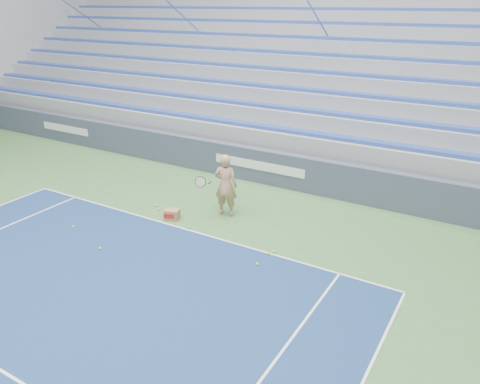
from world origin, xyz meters
The scene contains 12 objects.
sponsor_barrier centered at (0.00, 15.88, 0.55)m, with size 30.00×0.32×1.10m.
bleachers centered at (0.00, 21.60, 2.36)m, with size 31.00×9.15×7.30m.
tennis_player centered at (0.39, 13.19, 0.87)m, with size 0.96×0.88×1.73m.
ball_box centered at (-0.69, 12.21, 0.14)m, with size 0.44×0.39×0.28m.
tennis_ball_0 centered at (2.41, 11.83, 0.03)m, with size 0.07×0.07×0.07m, color #B5EB30.
tennis_ball_1 centered at (2.41, 11.29, 0.03)m, with size 0.07×0.07×0.07m, color #B5EB30.
tennis_ball_2 centered at (-2.58, 10.48, 0.03)m, with size 0.07×0.07×0.07m, color #B5EB30.
tennis_ball_3 centered at (-1.63, 12.63, 0.03)m, with size 0.07×0.07×0.07m, color #B5EB30.
tennis_ball_4 centered at (0.02, 11.99, 0.03)m, with size 0.07×0.07×0.07m, color #B5EB30.
tennis_ball_5 centered at (-1.10, 10.01, 0.03)m, with size 0.07×0.07×0.07m, color #B5EB30.
tennis_ball_6 centered at (-1.38, 12.46, 0.03)m, with size 0.07×0.07×0.07m, color #B5EB30.
tennis_ball_7 centered at (2.48, 11.98, 0.03)m, with size 0.07×0.07×0.07m, color #B5EB30.
Camera 1 is at (6.70, 3.38, 5.45)m, focal length 35.00 mm.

